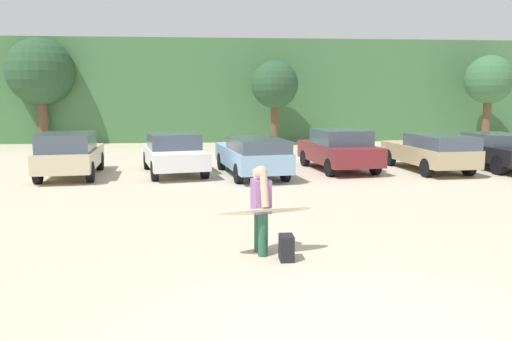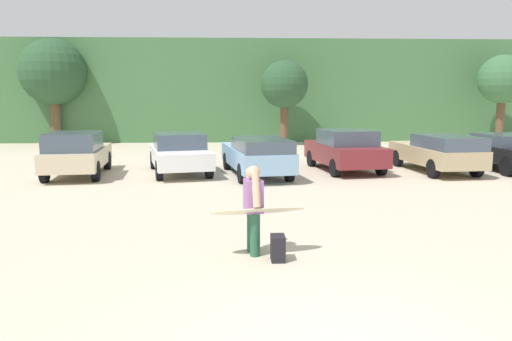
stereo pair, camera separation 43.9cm
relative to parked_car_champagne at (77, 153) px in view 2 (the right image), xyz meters
The scene contains 13 objects.
hillside_ridge 19.98m from the parked_car_champagne, 70.40° to the left, with size 108.00×12.00×6.21m, color #427042.
tree_left 13.52m from the parked_car_champagne, 111.53° to the left, with size 3.80×3.80×6.08m.
tree_far_left 13.99m from the parked_car_champagne, 51.89° to the left, with size 2.68×2.68×4.80m.
tree_center_left 23.62m from the parked_car_champagne, 26.60° to the left, with size 2.77×2.77×5.14m.
parked_car_champagne is the anchor object (origin of this frame).
parked_car_white 3.59m from the parked_car_champagne, ahead, with size 2.77×4.60×1.48m.
parked_car_sky_blue 6.38m from the parked_car_champagne, ahead, with size 2.53×5.00×1.40m.
parked_car_maroon 9.79m from the parked_car_champagne, ahead, with size 2.52×4.40×1.57m.
parked_car_tan 13.13m from the parked_car_champagne, ahead, with size 2.19×4.62×1.42m.
parked_car_black 15.98m from the parked_car_champagne, ahead, with size 2.19×4.47×1.37m.
person_adult 10.83m from the parked_car_champagne, 57.34° to the right, with size 0.36×0.80×1.61m.
surfboard_cream 10.95m from the parked_car_champagne, 57.21° to the right, with size 1.79×0.78×0.25m.
backpack_dropped 11.42m from the parked_car_champagne, 56.74° to the right, with size 0.24×0.34×0.45m.
Camera 2 is at (-1.20, -5.20, 2.85)m, focal length 35.37 mm.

